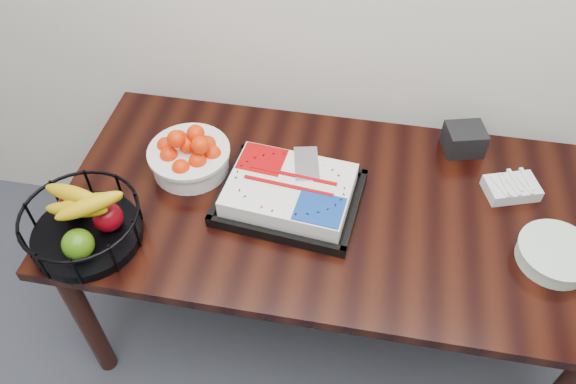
% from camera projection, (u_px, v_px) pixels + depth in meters
% --- Properties ---
extents(table, '(1.80, 0.90, 0.75)m').
position_uv_depth(table, '(328.00, 219.00, 1.95)').
color(table, black).
rests_on(table, ground).
extents(cake_tray, '(0.50, 0.41, 0.10)m').
position_uv_depth(cake_tray, '(290.00, 193.00, 1.86)').
color(cake_tray, black).
rests_on(cake_tray, table).
extents(tangerine_bowl, '(0.29, 0.29, 0.18)m').
position_uv_depth(tangerine_bowl, '(189.00, 152.00, 1.94)').
color(tangerine_bowl, white).
rests_on(tangerine_bowl, table).
extents(fruit_basket, '(0.37, 0.37, 0.20)m').
position_uv_depth(fruit_basket, '(82.00, 222.00, 1.73)').
color(fruit_basket, black).
rests_on(fruit_basket, table).
extents(plate_stack, '(0.24, 0.24, 0.06)m').
position_uv_depth(plate_stack, '(555.00, 254.00, 1.71)').
color(plate_stack, white).
rests_on(plate_stack, table).
extents(fork_bag, '(0.20, 0.16, 0.05)m').
position_uv_depth(fork_bag, '(512.00, 188.00, 1.90)').
color(fork_bag, silver).
rests_on(fork_bag, table).
extents(napkin_box, '(0.16, 0.15, 0.10)m').
position_uv_depth(napkin_box, '(464.00, 139.00, 2.03)').
color(napkin_box, black).
rests_on(napkin_box, table).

